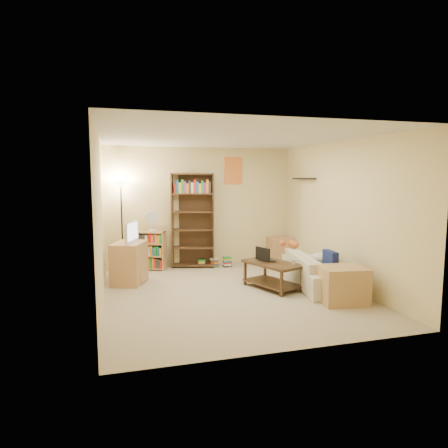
# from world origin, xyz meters

# --- Properties ---
(room) EXTENTS (4.50, 4.54, 2.52)m
(room) POSITION_xyz_m (0.00, 0.01, 1.62)
(room) COLOR tan
(room) RESTS_ON ground
(sofa) EXTENTS (2.14, 1.37, 0.55)m
(sofa) POSITION_xyz_m (1.55, 0.03, 0.28)
(sofa) COLOR beige
(sofa) RESTS_ON ground
(navy_pillow) EXTENTS (0.13, 0.37, 0.33)m
(navy_pillow) POSITION_xyz_m (1.57, -0.39, 0.53)
(navy_pillow) COLOR navy
(navy_pillow) RESTS_ON sofa
(cream_blanket) EXTENTS (0.51, 0.36, 0.22)m
(cream_blanket) POSITION_xyz_m (1.69, 0.05, 0.47)
(cream_blanket) COLOR beige
(cream_blanket) RESTS_ON sofa
(tabby_cat) EXTENTS (0.44, 0.21, 0.15)m
(tabby_cat) POSITION_xyz_m (1.43, 0.79, 0.63)
(tabby_cat) COLOR #D5652D
(tabby_cat) RESTS_ON sofa
(coffee_table) EXTENTS (0.89, 1.14, 0.45)m
(coffee_table) POSITION_xyz_m (0.77, 0.10, 0.29)
(coffee_table) COLOR #3D2817
(coffee_table) RESTS_ON ground
(laptop) EXTENTS (0.53, 0.53, 0.03)m
(laptop) POSITION_xyz_m (0.75, 0.24, 0.46)
(laptop) COLOR black
(laptop) RESTS_ON coffee_table
(laptop_screen) EXTENTS (0.14, 0.32, 0.22)m
(laptop_screen) POSITION_xyz_m (0.62, 0.19, 0.58)
(laptop_screen) COLOR white
(laptop_screen) RESTS_ON laptop
(mug) EXTENTS (0.12, 0.12, 0.08)m
(mug) POSITION_xyz_m (1.03, -0.15, 0.49)
(mug) COLOR silver
(mug) RESTS_ON coffee_table
(tv_remote) EXTENTS (0.16, 0.17, 0.02)m
(tv_remote) POSITION_xyz_m (0.75, 0.45, 0.46)
(tv_remote) COLOR black
(tv_remote) RESTS_ON coffee_table
(tv_stand) EXTENTS (0.71, 0.82, 0.74)m
(tv_stand) POSITION_xyz_m (-1.56, 1.09, 0.37)
(tv_stand) COLOR tan
(tv_stand) RESTS_ON ground
(television) EXTENTS (0.69, 0.51, 0.36)m
(television) POSITION_xyz_m (-1.56, 1.09, 0.92)
(television) COLOR black
(television) RESTS_ON tv_stand
(tall_bookshelf) EXTENTS (0.93, 0.51, 1.96)m
(tall_bookshelf) POSITION_xyz_m (-0.21, 2.05, 1.04)
(tall_bookshelf) COLOR #44291A
(tall_bookshelf) RESTS_ON ground
(short_bookshelf) EXTENTS (0.66, 0.47, 0.79)m
(short_bookshelf) POSITION_xyz_m (-1.10, 2.05, 0.39)
(short_bookshelf) COLOR tan
(short_bookshelf) RESTS_ON ground
(desk_fan) EXTENTS (0.28, 0.16, 0.42)m
(desk_fan) POSITION_xyz_m (-1.06, 2.01, 1.02)
(desk_fan) COLOR silver
(desk_fan) RESTS_ON short_bookshelf
(floor_lamp) EXTENTS (0.31, 0.31, 1.82)m
(floor_lamp) POSITION_xyz_m (-1.65, 2.05, 1.45)
(floor_lamp) COLOR black
(floor_lamp) RESTS_ON ground
(side_table) EXTENTS (0.52, 0.52, 0.55)m
(side_table) POSITION_xyz_m (1.72, 1.97, 0.28)
(side_table) COLOR tan
(side_table) RESTS_ON ground
(end_cabinet) EXTENTS (0.73, 0.64, 0.55)m
(end_cabinet) POSITION_xyz_m (1.48, -0.92, 0.27)
(end_cabinet) COLOR tan
(end_cabinet) RESTS_ON ground
(book_stacks) EXTENTS (0.69, 0.31, 0.21)m
(book_stacks) POSITION_xyz_m (0.25, 1.94, 0.09)
(book_stacks) COLOR red
(book_stacks) RESTS_ON ground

